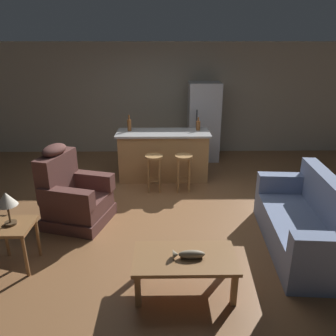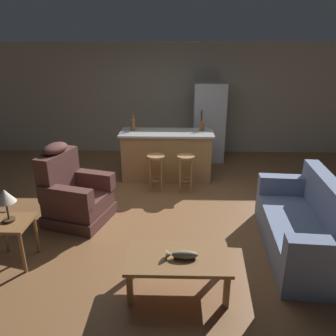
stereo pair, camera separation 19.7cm
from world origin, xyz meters
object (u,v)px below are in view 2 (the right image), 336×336
at_px(coffee_table, 178,261).
at_px(bar_stool_left, 156,166).
at_px(fish_figurine, 182,255).
at_px(table_lamp, 5,198).
at_px(bottle_short_amber, 133,125).
at_px(kitchen_island, 167,155).
at_px(refrigerator, 209,122).
at_px(recliner_near_lamp, 73,194).
at_px(end_table, 11,229).
at_px(bottle_tall_green, 202,126).
at_px(couch, 306,227).
at_px(bar_stool_right, 186,167).

relative_size(coffee_table, bar_stool_left, 1.62).
bearing_deg(fish_figurine, coffee_table, 145.81).
relative_size(table_lamp, bottle_short_amber, 1.32).
distance_m(kitchen_island, refrigerator, 1.56).
bearing_deg(recliner_near_lamp, coffee_table, -27.78).
height_order(end_table, bottle_tall_green, bottle_tall_green).
xyz_separation_m(kitchen_island, refrigerator, (0.92, 1.20, 0.40)).
height_order(bar_stool_left, bottle_short_amber, bottle_short_amber).
distance_m(end_table, table_lamp, 0.41).
height_order(fish_figurine, refrigerator, refrigerator).
relative_size(coffee_table, couch, 0.56).
height_order(end_table, bottle_short_amber, bottle_short_amber).
xyz_separation_m(fish_figurine, kitchen_island, (-0.26, 3.27, 0.02)).
bearing_deg(bar_stool_right, recliner_near_lamp, -147.13).
height_order(table_lamp, bottle_short_amber, bottle_short_amber).
relative_size(bar_stool_right, bottle_tall_green, 2.68).
relative_size(fish_figurine, kitchen_island, 0.19).
height_order(recliner_near_lamp, bar_stool_left, recliner_near_lamp).
relative_size(table_lamp, kitchen_island, 0.23).
xyz_separation_m(fish_figurine, bottle_tall_green, (0.43, 3.40, 0.58)).
distance_m(fish_figurine, bottle_tall_green, 3.47).
bearing_deg(bar_stool_left, bottle_tall_green, 41.58).
height_order(coffee_table, bar_stool_left, bar_stool_left).
bearing_deg(end_table, refrigerator, 55.97).
bearing_deg(coffee_table, bar_stool_right, 86.94).
bearing_deg(bar_stool_right, table_lamp, -134.93).
xyz_separation_m(fish_figurine, end_table, (-2.04, 0.47, -0.00)).
distance_m(coffee_table, table_lamp, 2.12).
relative_size(bottle_tall_green, bottle_short_amber, 0.82).
xyz_separation_m(recliner_near_lamp, bar_stool_left, (1.18, 1.11, 0.05)).
bearing_deg(bottle_tall_green, kitchen_island, -169.20).
distance_m(fish_figurine, refrigerator, 4.54).
height_order(kitchen_island, bar_stool_left, kitchen_island).
distance_m(refrigerator, bottle_short_amber, 1.94).
distance_m(table_lamp, refrigerator, 4.82).
xyz_separation_m(fish_figurine, refrigerator, (0.66, 4.47, 0.42)).
distance_m(coffee_table, recliner_near_lamp, 2.18).
xyz_separation_m(bar_stool_right, bottle_tall_green, (0.32, 0.76, 0.57)).
relative_size(fish_figurine, table_lamp, 0.83).
bearing_deg(fish_figurine, couch, 26.51).
xyz_separation_m(end_table, refrigerator, (2.70, 4.00, 0.42)).
xyz_separation_m(recliner_near_lamp, bottle_short_amber, (0.69, 1.83, 0.65)).
bearing_deg(bottle_short_amber, bar_stool_right, -35.40).
relative_size(couch, bottle_short_amber, 6.29).
bearing_deg(kitchen_island, fish_figurine, -85.46).
bearing_deg(bar_stool_left, refrigerator, 59.19).
bearing_deg(bar_stool_left, coffee_table, -81.41).
height_order(bar_stool_left, bar_stool_right, same).
distance_m(coffee_table, refrigerator, 4.53).
xyz_separation_m(fish_figurine, table_lamp, (-2.05, 0.48, 0.41)).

